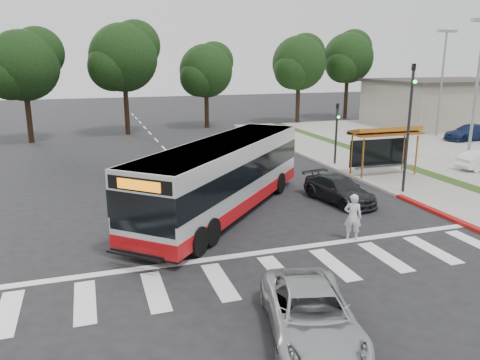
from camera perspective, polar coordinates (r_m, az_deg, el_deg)
name	(u,v)px	position (r m, az deg, el deg)	size (l,w,h in m)	color
ground	(233,223)	(19.82, -0.84, -5.25)	(140.00, 140.00, 0.00)	black
sidewalk_east	(358,164)	(31.37, 14.14, 1.86)	(4.00, 40.00, 0.12)	gray
curb_east	(330,166)	(30.36, 10.94, 1.65)	(0.30, 40.00, 0.15)	#9E9991
curb_east_red	(441,214)	(22.48, 23.33, -3.85)	(0.32, 6.00, 0.15)	maroon
parking_lot	(480,148)	(40.41, 27.19, 3.44)	(18.00, 36.00, 0.10)	gray
commercial_building	(445,104)	(53.56, 23.74, 8.50)	(14.00, 10.00, 4.40)	#9D9584
building_roof_cap	(448,81)	(53.41, 24.00, 11.00)	(14.60, 10.60, 0.30)	#383330
crosswalk_ladder	(279,272)	(15.48, 4.81, -11.17)	(18.00, 2.60, 0.01)	silver
bus_shelter	(384,136)	(28.48, 17.17, 5.09)	(4.20, 1.60, 2.86)	#995719
traffic_signal_ne_tall	(409,118)	(24.70, 19.95, 7.10)	(0.18, 0.37, 6.50)	black
traffic_signal_ne_short	(337,127)	(30.64, 11.70, 6.30)	(0.18, 0.37, 4.00)	black
lot_light_front	(479,72)	(33.50, 27.07, 11.62)	(1.90, 0.35, 9.01)	gray
lot_light_mid	(443,69)	(44.91, 23.52, 12.35)	(1.90, 0.35, 9.01)	gray
tree_ne_a	(299,62)	(50.71, 7.25, 14.07)	(6.16, 5.74, 9.30)	black
tree_ne_b	(348,57)	(55.78, 13.08, 14.39)	(6.16, 5.74, 10.02)	black
tree_north_a	(124,57)	(44.02, -13.93, 14.40)	(6.60, 6.15, 10.17)	black
tree_north_b	(207,70)	(47.32, -4.10, 13.23)	(5.72, 5.33, 8.43)	black
tree_north_c	(24,64)	(42.09, -24.82, 12.67)	(6.16, 5.74, 9.30)	black
transit_bus	(223,178)	(20.73, -2.04, 0.25)	(2.67, 12.35, 3.19)	silver
pedestrian	(353,217)	(18.26, 13.59, -4.40)	(0.66, 0.43, 1.81)	silver
dark_sedan	(339,190)	(22.98, 12.00, -1.18)	(1.71, 4.20, 1.22)	black
silver_suv_south	(311,314)	(12.07, 8.67, -15.88)	(2.08, 4.52, 1.26)	#AAACAF
parked_car_3	(469,132)	(43.82, 26.18, 5.24)	(1.82, 4.49, 1.30)	#16264E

